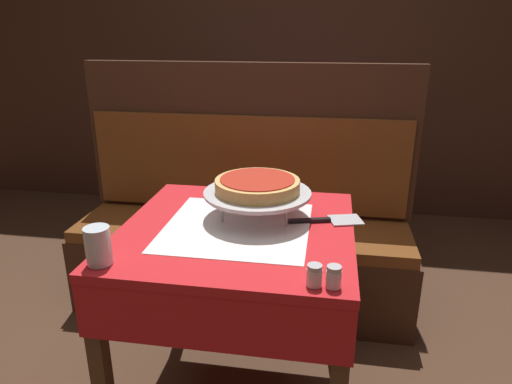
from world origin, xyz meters
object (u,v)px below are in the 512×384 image
Objects in this scene: dining_table_front at (238,258)px; deep_dish_pizza at (257,185)px; pepper_shaker at (334,277)px; napkin_holder at (260,182)px; booth_bench at (243,239)px; condiment_caddy at (303,129)px; dining_table_rear at (302,147)px; salt_shaker at (314,275)px; pizza_server at (328,220)px; water_glass_near at (98,246)px; pizza_pan_stand at (257,194)px.

deep_dish_pizza is at bearing 57.54° from dining_table_front.
pepper_shaker is 0.76m from napkin_holder.
condiment_caddy is (0.25, 0.75, 0.45)m from booth_bench.
dining_table_rear is 1.94m from salt_shaker.
dining_table_rear is 1.50m from pizza_server.
deep_dish_pizza reaches higher than dining_table_front.
pizza_server is 4.42× the size of pepper_shaker.
condiment_caddy is at bearing 87.14° from deep_dish_pizza.
napkin_holder is at bearing 113.66° from pepper_shaker.
deep_dish_pizza is (-0.06, -1.49, 0.23)m from dining_table_rear.
water_glass_near is (-0.39, -0.41, -0.07)m from deep_dish_pizza.
pizza_pan_stand is 3.37× the size of water_glass_near.
dining_table_front is 0.24m from pizza_pan_stand.
pizza_pan_stand is at bearing -83.00° from napkin_holder.
booth_bench is at bearing 99.61° from dining_table_front.
condiment_caddy reaches higher than pizza_pan_stand.
deep_dish_pizza is 2.99× the size of napkin_holder.
pepper_shaker is (0.21, -1.93, 0.14)m from dining_table_rear.
dining_table_rear is 2.00× the size of pizza_pan_stand.
booth_bench is 28.40× the size of pepper_shaker.
water_glass_near is at bearing -136.26° from dining_table_front.
water_glass_near is (-0.65, -0.42, 0.05)m from pizza_server.
dining_table_front is at bearing -122.46° from pizza_pan_stand.
pepper_shaker is (0.45, -1.09, 0.44)m from booth_bench.
deep_dish_pizza is 0.49m from salt_shaker.
pizza_pan_stand is 3.82× the size of napkin_holder.
dining_table_front is at bearing 133.71° from pepper_shaker.
pizza_pan_stand is at bearing -178.64° from pizza_server.
pepper_shaker is (0.02, -0.44, 0.03)m from pizza_server.
booth_bench is 0.85m from pizza_pan_stand.
water_glass_near is at bearing -101.23° from booth_bench.
booth_bench reaches higher than deep_dish_pizza.
booth_bench is 0.91m from condiment_caddy.
booth_bench is at bearing 78.77° from water_glass_near.
pizza_server is at bearing -82.72° from dining_table_rear.
pizza_server is (0.44, -0.65, 0.42)m from booth_bench.
dining_table_front is 0.46× the size of booth_bench.
deep_dish_pizza is (0.18, -0.66, 0.54)m from booth_bench.
condiment_caddy is at bearing -85.57° from dining_table_rear.
booth_bench is 11.50× the size of condiment_caddy.
condiment_caddy is (-0.15, 1.84, 0.00)m from salt_shaker.
deep_dish_pizza is at bearing -178.64° from pizza_server.
dining_table_front is at bearing -94.83° from condiment_caddy.
booth_bench is at bearing 110.86° from napkin_holder.
napkin_holder is at bearing 86.11° from dining_table_front.
pizza_pan_stand is 0.49m from salt_shaker.
salt_shaker reaches higher than dining_table_rear.
salt_shaker is (0.28, -0.34, 0.15)m from dining_table_front.
pizza_server is 1.41m from condiment_caddy.
condiment_caddy reaches higher than pizza_server.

